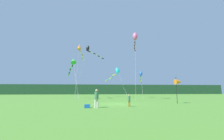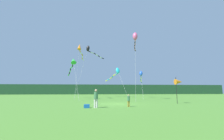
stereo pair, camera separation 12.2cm
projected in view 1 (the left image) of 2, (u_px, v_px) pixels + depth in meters
ground_plane at (117, 104)px, 16.99m from camera, size 120.00×120.00×0.00m
distant_treeline at (103, 89)px, 61.60m from camera, size 108.00×2.38×4.08m
person_adult at (96, 97)px, 13.16m from camera, size 0.37×0.37×1.68m
person_child at (129, 100)px, 14.06m from camera, size 0.26×0.26×1.18m
cooler_box at (87, 106)px, 13.05m from camera, size 0.50×0.40×0.32m
banner_flag_pole at (179, 82)px, 17.85m from camera, size 0.90×0.70×3.21m
kite_green at (73, 63)px, 26.51m from camera, size 3.94×10.56×7.62m
kite_orange at (80, 50)px, 27.44m from camera, size 0.78×8.06×10.21m
kite_black at (90, 50)px, 33.40m from camera, size 6.24×5.50×11.90m
kite_blue at (141, 75)px, 31.09m from camera, size 2.50×8.48×5.80m
kite_cyan at (116, 72)px, 34.34m from camera, size 3.98×11.16×7.04m
kite_rainbow at (135, 38)px, 25.13m from camera, size 2.20×7.35×11.64m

